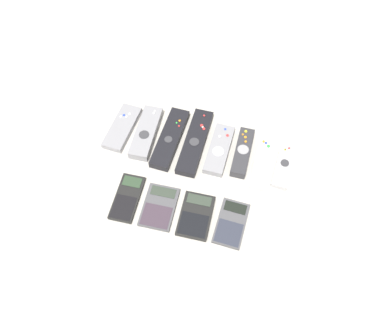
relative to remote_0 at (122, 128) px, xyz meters
The scene contains 13 objects.
ground_plane 0.26m from the remote_0, 28.17° to the right, with size 3.00×3.00×0.00m, color beige.
remote_0 is the anchor object (origin of this frame).
remote_1 0.07m from the remote_0, ahead, with size 0.06×0.18×0.03m.
remote_2 0.15m from the remote_0, ahead, with size 0.06×0.20×0.03m.
remote_3 0.22m from the remote_0, ahead, with size 0.06×0.22×0.02m.
remote_4 0.29m from the remote_0, ahead, with size 0.06×0.16×0.02m.
remote_5 0.36m from the remote_0, ahead, with size 0.04×0.15×0.03m.
remote_6 0.41m from the remote_0, ahead, with size 0.04×0.20×0.02m.
remote_7 0.47m from the remote_0, ahead, with size 0.05×0.17×0.02m.
calculator_0 0.23m from the remote_0, 66.22° to the right, with size 0.07×0.14×0.01m.
calculator_1 0.28m from the remote_0, 49.46° to the right, with size 0.09×0.12×0.01m.
calculator_2 0.35m from the remote_0, 37.19° to the right, with size 0.08×0.12×0.02m.
calculator_3 0.42m from the remote_0, 29.22° to the right, with size 0.07×0.13×0.01m.
Camera 1 is at (0.13, -0.45, 0.89)m, focal length 35.00 mm.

